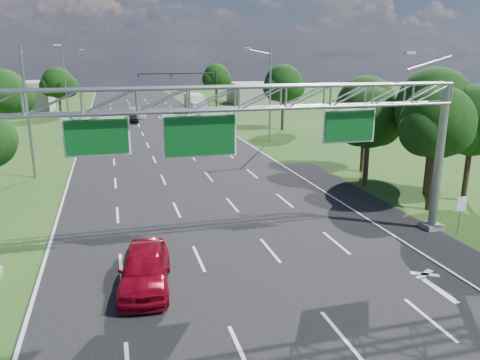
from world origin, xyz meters
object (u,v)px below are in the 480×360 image
object	(u,v)px
sign_gantry	(239,111)
regulatory_sign	(461,207)
traffic_signal	(194,83)
box_truck	(195,105)
red_coupe	(145,269)

from	to	relation	value
sign_gantry	regulatory_sign	xyz separation A→B (m)	(12.07, -1.02, -5.38)
sign_gantry	traffic_signal	size ratio (longest dim) A/B	1.92
sign_gantry	regulatory_sign	bearing A→B (deg)	-4.83
sign_gantry	traffic_signal	world-z (taller)	sign_gantry
traffic_signal	box_truck	distance (m)	4.34
traffic_signal	box_truck	world-z (taller)	traffic_signal
box_truck	traffic_signal	bearing A→B (deg)	-103.37
sign_gantry	regulatory_sign	distance (m)	13.25
traffic_signal	red_coupe	world-z (taller)	traffic_signal
red_coupe	box_truck	bearing A→B (deg)	85.41
sign_gantry	regulatory_sign	world-z (taller)	sign_gantry
sign_gantry	red_coupe	size ratio (longest dim) A/B	4.69
regulatory_sign	box_truck	world-z (taller)	box_truck
sign_gantry	box_truck	size ratio (longest dim) A/B	2.81
regulatory_sign	traffic_signal	size ratio (longest dim) A/B	0.17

